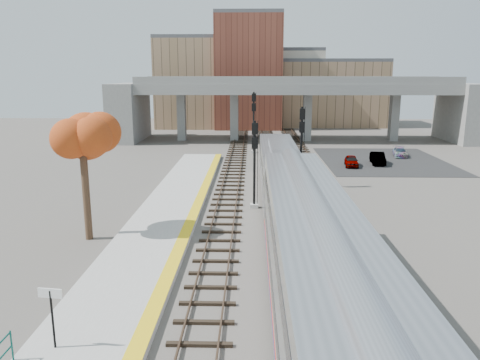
# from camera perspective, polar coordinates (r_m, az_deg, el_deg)

# --- Properties ---
(ground) EXTENTS (160.00, 160.00, 0.00)m
(ground) POSITION_cam_1_polar(r_m,az_deg,el_deg) (27.84, 4.08, -8.02)
(ground) COLOR #47423D
(ground) RESTS_ON ground
(platform) EXTENTS (4.50, 60.00, 0.35)m
(platform) POSITION_cam_1_polar(r_m,az_deg,el_deg) (28.39, -10.83, -7.44)
(platform) COLOR #9E9E99
(platform) RESTS_ON ground
(yellow_strip) EXTENTS (0.70, 60.00, 0.01)m
(yellow_strip) POSITION_cam_1_polar(r_m,az_deg,el_deg) (27.99, -7.01, -7.20)
(yellow_strip) COLOR yellow
(yellow_strip) RESTS_ON platform
(tracks) EXTENTS (10.70, 95.00, 0.25)m
(tracks) POSITION_cam_1_polar(r_m,az_deg,el_deg) (39.79, 4.64, -1.51)
(tracks) COLOR black
(tracks) RESTS_ON ground
(overpass) EXTENTS (54.00, 12.00, 9.50)m
(overpass) POSITION_cam_1_polar(r_m,az_deg,el_deg) (71.38, 6.56, 9.46)
(overpass) COLOR slate
(overpass) RESTS_ON ground
(buildings_far) EXTENTS (43.00, 21.00, 20.60)m
(buildings_far) POSITION_cam_1_polar(r_m,az_deg,el_deg) (92.62, 3.12, 11.56)
(buildings_far) COLOR #987658
(buildings_far) RESTS_ON ground
(parking_lot) EXTENTS (14.00, 18.00, 0.04)m
(parking_lot) POSITION_cam_1_polar(r_m,az_deg,el_deg) (56.98, 17.04, 2.28)
(parking_lot) COLOR black
(parking_lot) RESTS_ON ground
(locomotive) EXTENTS (3.02, 19.05, 4.10)m
(locomotive) POSITION_cam_1_polar(r_m,az_deg,el_deg) (38.63, 4.85, 1.40)
(locomotive) COLOR #A8AAB2
(locomotive) RESTS_ON ground
(coach) EXTENTS (3.03, 25.00, 5.00)m
(coach) POSITION_cam_1_polar(r_m,az_deg,el_deg) (16.92, 9.32, -12.15)
(coach) COLOR #A8AAB2
(coach) RESTS_ON ground
(signal_mast_near) EXTENTS (0.60, 0.64, 6.57)m
(signal_mast_near) POSITION_cam_1_polar(r_m,az_deg,el_deg) (34.62, 1.77, 1.62)
(signal_mast_near) COLOR #9E9E99
(signal_mast_near) RESTS_ON ground
(signal_mast_mid) EXTENTS (0.60, 0.64, 7.16)m
(signal_mast_mid) POSITION_cam_1_polar(r_m,az_deg,el_deg) (41.14, 7.46, 3.87)
(signal_mast_mid) COLOR #9E9E99
(signal_mast_mid) RESTS_ON ground
(signal_mast_far) EXTENTS (0.60, 0.64, 7.68)m
(signal_mast_far) POSITION_cam_1_polar(r_m,az_deg,el_deg) (59.41, 1.67, 7.05)
(signal_mast_far) COLOR #9E9E99
(signal_mast_far) RESTS_ON ground
(station_sign) EXTENTS (0.90, 0.16, 2.27)m
(station_sign) POSITION_cam_1_polar(r_m,az_deg,el_deg) (18.17, -22.02, -14.01)
(station_sign) COLOR black
(station_sign) RESTS_ON platform
(tree) EXTENTS (3.60, 3.60, 8.55)m
(tree) POSITION_cam_1_polar(r_m,az_deg,el_deg) (28.93, -18.73, 5.09)
(tree) COLOR #382619
(tree) RESTS_ON ground
(car_a) EXTENTS (1.82, 3.60, 1.18)m
(car_a) POSITION_cam_1_polar(r_m,az_deg,el_deg) (52.35, 13.42, 2.27)
(car_a) COLOR #99999E
(car_a) RESTS_ON parking_lot
(car_b) EXTENTS (1.83, 4.08, 1.30)m
(car_b) POSITION_cam_1_polar(r_m,az_deg,el_deg) (54.38, 16.44, 2.55)
(car_b) COLOR #99999E
(car_b) RESTS_ON parking_lot
(car_c) EXTENTS (2.18, 3.94, 1.08)m
(car_c) POSITION_cam_1_polar(r_m,az_deg,el_deg) (60.28, 18.92, 3.24)
(car_c) COLOR #99999E
(car_c) RESTS_ON parking_lot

